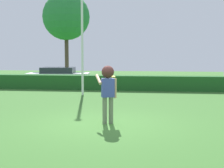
{
  "coord_description": "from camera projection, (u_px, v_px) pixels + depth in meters",
  "views": [
    {
      "loc": [
        1.52,
        -9.64,
        2.18
      ],
      "look_at": [
        0.13,
        1.04,
        1.15
      ],
      "focal_mm": 51.13,
      "sensor_mm": 36.0,
      "label": 1
    }
  ],
  "objects": [
    {
      "name": "ground_plane",
      "position": [
        104.0,
        124.0,
        9.92
      ],
      "size": [
        60.0,
        60.0,
        0.0
      ],
      "primitive_type": "plane",
      "color": "#3A6E2C"
    },
    {
      "name": "person",
      "position": [
        108.0,
        85.0,
        9.83
      ],
      "size": [
        0.74,
        0.67,
        1.81
      ],
      "color": "#697559",
      "rests_on": "ground"
    },
    {
      "name": "frisbee",
      "position": [
        112.0,
        77.0,
        10.38
      ],
      "size": [
        0.24,
        0.24,
        0.04
      ],
      "color": "yellow"
    },
    {
      "name": "lamppost",
      "position": [
        82.0,
        34.0,
        16.59
      ],
      "size": [
        0.24,
        0.24,
        5.81
      ],
      "color": "silver",
      "rests_on": "ground"
    },
    {
      "name": "hedge_row",
      "position": [
        128.0,
        83.0,
        19.14
      ],
      "size": [
        20.88,
        0.9,
        0.87
      ],
      "primitive_type": "cube",
      "color": "#1F5721",
      "rests_on": "ground"
    },
    {
      "name": "parked_car_white",
      "position": [
        58.0,
        75.0,
        21.88
      ],
      "size": [
        4.34,
        2.11,
        1.25
      ],
      "color": "white",
      "rests_on": "ground"
    },
    {
      "name": "willow_tree",
      "position": [
        66.0,
        17.0,
        28.67
      ],
      "size": [
        4.24,
        4.24,
        7.63
      ],
      "color": "brown",
      "rests_on": "ground"
    }
  ]
}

